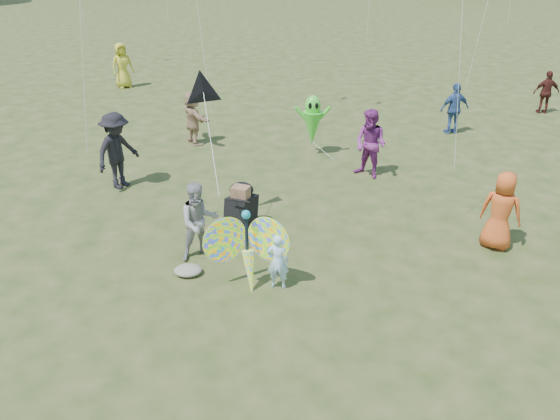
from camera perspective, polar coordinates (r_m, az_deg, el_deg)
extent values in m
plane|color=#51592B|center=(9.49, 1.37, -10.06)|extent=(160.00, 160.00, 0.00)
imported|color=#B0DBF9|center=(9.66, -0.22, -5.39)|extent=(0.43, 0.32, 1.09)
imported|color=gray|center=(10.53, -8.45, -1.21)|extent=(0.94, 0.85, 1.59)
ellipsoid|color=gray|center=(10.41, -9.58, -6.23)|extent=(0.52, 0.43, 0.17)
imported|color=#CF5321|center=(11.63, 22.09, -0.07)|extent=(0.95, 0.87, 1.63)
imported|color=black|center=(14.02, -16.65, 5.94)|extent=(1.27, 1.43, 1.92)
imported|color=#355591|center=(18.28, 17.77, 10.04)|extent=(1.01, 0.59, 1.61)
imported|color=tan|center=(16.72, -9.06, 9.50)|extent=(1.16, 1.54, 1.62)
imported|color=#7F2A7A|center=(14.26, 9.43, 6.80)|extent=(1.10, 1.09, 1.80)
imported|color=gold|center=(24.02, -16.16, 14.30)|extent=(1.05, 0.97, 1.80)
imported|color=#451B17|center=(21.71, 26.06, 10.99)|extent=(0.90, 0.43, 1.50)
cube|color=black|center=(11.46, -4.06, 0.08)|extent=(0.74, 0.97, 0.71)
cube|color=black|center=(11.61, -4.00, -1.38)|extent=(0.63, 0.79, 0.10)
ellipsoid|color=black|center=(11.54, -4.05, 2.10)|extent=(0.51, 0.45, 0.33)
cylinder|color=black|center=(11.35, -5.29, -2.53)|extent=(0.15, 0.30, 0.30)
cylinder|color=black|center=(11.32, -2.86, -2.52)|extent=(0.15, 0.30, 0.30)
cylinder|color=black|center=(12.06, -3.89, -0.83)|extent=(0.13, 0.22, 0.22)
cylinder|color=black|center=(10.84, -4.25, 0.96)|extent=(0.42, 0.19, 0.03)
cube|color=#946947|center=(11.23, -4.13, 1.83)|extent=(0.42, 0.38, 0.26)
ellipsoid|color=orange|center=(9.59, -5.76, -3.16)|extent=(0.98, 0.71, 1.24)
ellipsoid|color=orange|center=(9.55, -1.21, -3.14)|extent=(0.98, 0.71, 1.24)
cylinder|color=black|center=(9.61, -3.48, -3.35)|extent=(0.06, 0.06, 1.00)
cone|color=orange|center=(9.76, -3.13, -6.76)|extent=(0.36, 0.49, 0.93)
sphere|color=teal|center=(9.32, -3.57, -0.49)|extent=(0.16, 0.16, 0.16)
cone|color=black|center=(11.18, -8.03, 12.20)|extent=(0.89, 0.62, 0.81)
cylinder|color=silver|center=(10.72, -7.22, 7.02)|extent=(0.37, 1.44, 1.65)
cone|color=#44D632|center=(15.63, 3.39, 8.53)|extent=(0.56, 0.56, 0.95)
ellipsoid|color=#44D632|center=(15.44, 3.46, 10.82)|extent=(0.44, 0.39, 0.57)
ellipsoid|color=black|center=(15.25, 3.17, 10.82)|extent=(0.10, 0.05, 0.17)
ellipsoid|color=black|center=(15.26, 3.85, 10.81)|extent=(0.10, 0.05, 0.17)
cylinder|color=#44D632|center=(15.49, 2.31, 9.94)|extent=(0.43, 0.10, 0.49)
cylinder|color=#44D632|center=(15.54, 4.55, 9.92)|extent=(0.43, 0.10, 0.49)
cylinder|color=silver|center=(15.67, 4.48, 6.21)|extent=(0.61, 0.41, 0.41)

